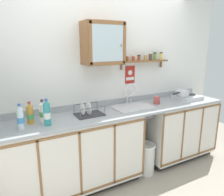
{
  "coord_description": "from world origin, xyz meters",
  "views": [
    {
      "loc": [
        -1.44,
        -2.01,
        1.81
      ],
      "look_at": [
        -0.12,
        0.45,
        1.11
      ],
      "focal_mm": 34.21,
      "sensor_mm": 36.0,
      "label": 1
    }
  ],
  "objects": [
    {
      "name": "lower_cabinet_run_right",
      "position": [
        1.03,
        0.33,
        0.47
      ],
      "size": [
        1.19,
        0.6,
        0.93
      ],
      "color": "black",
      "rests_on": "ground"
    },
    {
      "name": "bottle_water_clear_2",
      "position": [
        -1.29,
        0.24,
        1.08
      ],
      "size": [
        0.07,
        0.07,
        0.27
      ],
      "color": "silver",
      "rests_on": "countertop"
    },
    {
      "name": "bottle_detergent_teal_0",
      "position": [
        -1.02,
        0.23,
        1.09
      ],
      "size": [
        0.08,
        0.08,
        0.29
      ],
      "color": "teal",
      "rests_on": "countertop"
    },
    {
      "name": "countertop",
      "position": [
        0.0,
        0.33,
        0.95
      ],
      "size": [
        3.22,
        0.62,
        0.03
      ],
      "primitive_type": "cube",
      "color": "#9EA3A8",
      "rests_on": "lower_cabinet_run"
    },
    {
      "name": "warning_sign",
      "position": [
        0.28,
        0.62,
        1.37
      ],
      "size": [
        0.16,
        0.01,
        0.26
      ],
      "color": "#B2261E"
    },
    {
      "name": "mug",
      "position": [
        0.57,
        0.34,
        1.02
      ],
      "size": [
        0.1,
        0.14,
        0.11
      ],
      "color": "#B24C47",
      "rests_on": "countertop"
    },
    {
      "name": "bottle_juice_amber_1",
      "position": [
        -1.18,
        0.36,
        1.07
      ],
      "size": [
        0.08,
        0.08,
        0.25
      ],
      "color": "gold",
      "rests_on": "countertop"
    },
    {
      "name": "hot_plate_stove",
      "position": [
        1.17,
        0.31,
        0.99
      ],
      "size": [
        0.38,
        0.33,
        0.07
      ],
      "color": "silver",
      "rests_on": "countertop"
    },
    {
      "name": "trash_bin",
      "position": [
        0.29,
        0.18,
        0.23
      ],
      "size": [
        0.28,
        0.28,
        0.45
      ],
      "color": "silver",
      "rests_on": "ground"
    },
    {
      "name": "wall_cabinet",
      "position": [
        -0.23,
        0.48,
        1.82
      ],
      "size": [
        0.51,
        0.32,
        0.53
      ],
      "color": "brown"
    },
    {
      "name": "floor",
      "position": [
        0.0,
        0.0,
        0.0
      ],
      "size": [
        6.26,
        6.26,
        0.0
      ],
      "primitive_type": "plane",
      "color": "#9E9384",
      "rests_on": "ground"
    },
    {
      "name": "lower_cabinet_run",
      "position": [
        -0.74,
        0.33,
        0.47
      ],
      "size": [
        1.77,
        0.6,
        0.93
      ],
      "color": "black",
      "rests_on": "ground"
    },
    {
      "name": "dish_rack",
      "position": [
        -0.51,
        0.33,
        0.99
      ],
      "size": [
        0.34,
        0.25,
        0.17
      ],
      "color": "#333338",
      "rests_on": "countertop"
    },
    {
      "name": "backsplash",
      "position": [
        0.0,
        0.61,
        1.0
      ],
      "size": [
        3.22,
        0.02,
        0.08
      ],
      "primitive_type": "cube",
      "color": "#9EA3A8",
      "rests_on": "countertop"
    },
    {
      "name": "bottle_opaque_white_3",
      "position": [
        -1.05,
        0.35,
        1.08
      ],
      "size": [
        0.08,
        0.08,
        0.26
      ],
      "color": "white",
      "rests_on": "countertop"
    },
    {
      "name": "back_wall",
      "position": [
        0.0,
        0.65,
        1.31
      ],
      "size": [
        3.86,
        0.07,
        2.61
      ],
      "color": "white",
      "rests_on": "ground"
    },
    {
      "name": "spice_shelf",
      "position": [
        0.5,
        0.56,
        1.59
      ],
      "size": [
        0.79,
        0.14,
        0.23
      ],
      "color": "brown"
    },
    {
      "name": "saucepan",
      "position": [
        1.08,
        0.33,
        1.07
      ],
      "size": [
        0.37,
        0.21,
        0.08
      ],
      "color": "silver",
      "rests_on": "hot_plate_stove"
    },
    {
      "name": "sink",
      "position": [
        0.16,
        0.37,
        0.93
      ],
      "size": [
        0.55,
        0.42,
        0.45
      ],
      "color": "silver",
      "rests_on": "countertop"
    }
  ]
}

